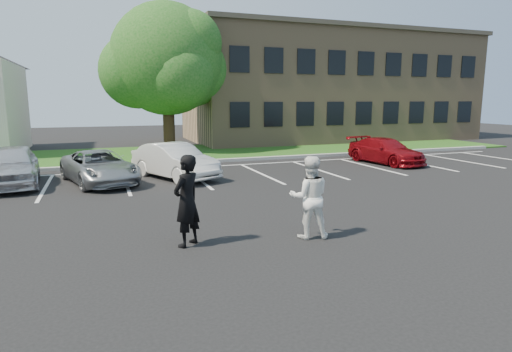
{
  "coord_description": "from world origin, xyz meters",
  "views": [
    {
      "loc": [
        -3.67,
        -8.96,
        3.16
      ],
      "look_at": [
        0.0,
        1.0,
        1.25
      ],
      "focal_mm": 30.0,
      "sensor_mm": 36.0,
      "label": 1
    }
  ],
  "objects_px": {
    "car_white_sedan": "(174,161)",
    "car_red_compact": "(386,151)",
    "tree": "(168,62)",
    "man_black_suit": "(187,201)",
    "car_silver_west": "(11,166)",
    "man_white_shirt": "(309,197)",
    "office_building": "(329,87)",
    "car_silver_minivan": "(100,167)"
  },
  "relations": [
    {
      "from": "man_white_shirt",
      "to": "car_silver_west",
      "type": "bearing_deg",
      "value": -33.3
    },
    {
      "from": "office_building",
      "to": "car_white_sedan",
      "type": "relative_size",
      "value": 5.21
    },
    {
      "from": "man_white_shirt",
      "to": "car_red_compact",
      "type": "distance_m",
      "value": 12.79
    },
    {
      "from": "office_building",
      "to": "car_red_compact",
      "type": "distance_m",
      "value": 14.43
    },
    {
      "from": "office_building",
      "to": "car_silver_west",
      "type": "height_order",
      "value": "office_building"
    },
    {
      "from": "office_building",
      "to": "car_white_sedan",
      "type": "bearing_deg",
      "value": -137.14
    },
    {
      "from": "man_black_suit",
      "to": "car_white_sedan",
      "type": "bearing_deg",
      "value": -137.93
    },
    {
      "from": "tree",
      "to": "car_red_compact",
      "type": "relative_size",
      "value": 2.04
    },
    {
      "from": "tree",
      "to": "car_red_compact",
      "type": "xyz_separation_m",
      "value": [
        9.23,
        -8.93,
        -4.72
      ]
    },
    {
      "from": "office_building",
      "to": "car_white_sedan",
      "type": "xyz_separation_m",
      "value": [
        -14.86,
        -13.79,
        -3.45
      ]
    },
    {
      "from": "tree",
      "to": "car_white_sedan",
      "type": "relative_size",
      "value": 2.05
    },
    {
      "from": "man_white_shirt",
      "to": "car_red_compact",
      "type": "relative_size",
      "value": 0.44
    },
    {
      "from": "office_building",
      "to": "man_black_suit",
      "type": "height_order",
      "value": "office_building"
    },
    {
      "from": "car_silver_west",
      "to": "car_red_compact",
      "type": "distance_m",
      "value": 16.47
    },
    {
      "from": "tree",
      "to": "man_black_suit",
      "type": "bearing_deg",
      "value": -97.97
    },
    {
      "from": "man_black_suit",
      "to": "car_silver_minivan",
      "type": "xyz_separation_m",
      "value": [
        -1.73,
        8.2,
        -0.38
      ]
    },
    {
      "from": "tree",
      "to": "car_silver_west",
      "type": "bearing_deg",
      "value": -129.07
    },
    {
      "from": "car_silver_west",
      "to": "car_red_compact",
      "type": "relative_size",
      "value": 1.04
    },
    {
      "from": "tree",
      "to": "car_white_sedan",
      "type": "xyz_separation_m",
      "value": [
        -1.35,
        -9.39,
        -4.64
      ]
    },
    {
      "from": "man_white_shirt",
      "to": "car_silver_minivan",
      "type": "xyz_separation_m",
      "value": [
        -4.48,
        8.6,
        -0.33
      ]
    },
    {
      "from": "man_black_suit",
      "to": "man_white_shirt",
      "type": "relative_size",
      "value": 1.05
    },
    {
      "from": "man_white_shirt",
      "to": "man_black_suit",
      "type": "bearing_deg",
      "value": 8.91
    },
    {
      "from": "tree",
      "to": "man_black_suit",
      "type": "xyz_separation_m",
      "value": [
        -2.47,
        -17.65,
        -4.34
      ]
    },
    {
      "from": "man_black_suit",
      "to": "car_red_compact",
      "type": "bearing_deg",
      "value": 176.5
    },
    {
      "from": "office_building",
      "to": "car_silver_minivan",
      "type": "relative_size",
      "value": 5.01
    },
    {
      "from": "car_red_compact",
      "to": "car_white_sedan",
      "type": "bearing_deg",
      "value": 174.27
    },
    {
      "from": "man_black_suit",
      "to": "car_silver_west",
      "type": "distance_m",
      "value": 9.95
    },
    {
      "from": "man_black_suit",
      "to": "man_white_shirt",
      "type": "distance_m",
      "value": 2.77
    },
    {
      "from": "man_white_shirt",
      "to": "car_white_sedan",
      "type": "relative_size",
      "value": 0.44
    },
    {
      "from": "car_white_sedan",
      "to": "car_red_compact",
      "type": "distance_m",
      "value": 10.59
    },
    {
      "from": "car_silver_minivan",
      "to": "car_white_sedan",
      "type": "relative_size",
      "value": 1.04
    },
    {
      "from": "tree",
      "to": "man_black_suit",
      "type": "distance_m",
      "value": 18.34
    },
    {
      "from": "car_white_sedan",
      "to": "car_red_compact",
      "type": "xyz_separation_m",
      "value": [
        10.58,
        0.47,
        -0.08
      ]
    },
    {
      "from": "office_building",
      "to": "car_red_compact",
      "type": "xyz_separation_m",
      "value": [
        -4.28,
        -13.32,
        -3.53
      ]
    },
    {
      "from": "tree",
      "to": "man_white_shirt",
      "type": "height_order",
      "value": "tree"
    },
    {
      "from": "tree",
      "to": "man_black_suit",
      "type": "height_order",
      "value": "tree"
    },
    {
      "from": "office_building",
      "to": "tree",
      "type": "bearing_deg",
      "value": -161.97
    },
    {
      "from": "man_black_suit",
      "to": "car_white_sedan",
      "type": "relative_size",
      "value": 0.47
    },
    {
      "from": "office_building",
      "to": "car_silver_west",
      "type": "xyz_separation_m",
      "value": [
        -20.75,
        -13.32,
        -3.4
      ]
    },
    {
      "from": "office_building",
      "to": "car_silver_minivan",
      "type": "height_order",
      "value": "office_building"
    },
    {
      "from": "car_silver_west",
      "to": "man_white_shirt",
      "type": "bearing_deg",
      "value": -56.03
    },
    {
      "from": "office_building",
      "to": "man_black_suit",
      "type": "relative_size",
      "value": 11.15
    }
  ]
}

